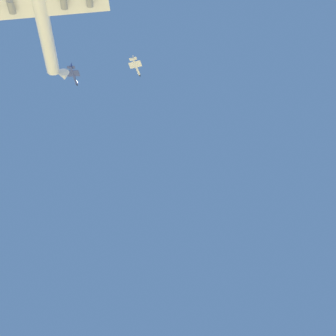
% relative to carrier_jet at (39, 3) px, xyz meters
% --- Properties ---
extents(carrier_jet, '(69.65, 57.13, 21.03)m').
position_rel_carrier_jet_xyz_m(carrier_jet, '(0.00, 0.00, 0.00)').
color(carrier_jet, white).
extents(chase_jet_right_wing, '(14.28, 10.84, 4.00)m').
position_rel_carrier_jet_xyz_m(chase_jet_right_wing, '(49.50, -25.23, 24.80)').
color(chase_jet_right_wing, '#38478C').
extents(chase_jet_trailing, '(12.79, 12.88, 4.00)m').
position_rel_carrier_jet_xyz_m(chase_jet_trailing, '(30.53, -58.70, 34.69)').
color(chase_jet_trailing, silver).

